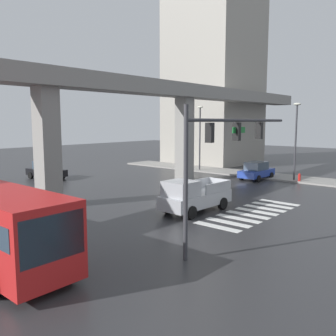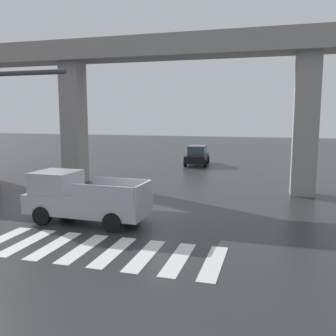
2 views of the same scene
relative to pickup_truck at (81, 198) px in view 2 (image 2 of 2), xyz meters
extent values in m
plane|color=#2D2D30|center=(2.20, 1.94, -0.99)|extent=(120.00, 120.00, 0.00)
cube|color=silver|center=(-1.65, -2.87, -0.98)|extent=(0.55, 2.80, 0.01)
cube|color=silver|center=(-0.55, -2.87, -0.98)|extent=(0.55, 2.80, 0.01)
cube|color=silver|center=(0.55, -2.87, -0.98)|extent=(0.55, 2.80, 0.01)
cube|color=silver|center=(1.65, -2.87, -0.98)|extent=(0.55, 2.80, 0.01)
cube|color=silver|center=(2.75, -2.87, -0.98)|extent=(0.55, 2.80, 0.01)
cube|color=silver|center=(3.85, -2.87, -0.98)|extent=(0.55, 2.80, 0.01)
cube|color=silver|center=(4.95, -2.87, -0.98)|extent=(0.55, 2.80, 0.01)
cube|color=silver|center=(6.05, -2.87, -0.98)|extent=(0.55, 2.80, 0.01)
cube|color=gray|center=(2.20, 8.11, 7.38)|extent=(57.37, 2.30, 1.20)
cube|color=gray|center=(-4.92, 8.11, 2.89)|extent=(1.30, 1.30, 7.76)
cube|color=gray|center=(9.31, 8.11, 2.89)|extent=(1.30, 1.30, 7.76)
cube|color=#A8AAAF|center=(0.30, -0.01, -0.21)|extent=(5.15, 2.03, 0.80)
cube|color=#A8AAAF|center=(-1.15, 0.03, 0.64)|extent=(1.74, 1.79, 0.90)
cube|color=#3F5160|center=(-1.62, 0.04, 0.64)|extent=(0.14, 1.67, 0.77)
cube|color=#A8AAAF|center=(1.43, -0.91, 0.49)|extent=(2.65, 0.17, 0.60)
cube|color=#A8AAAF|center=(1.47, 0.84, 0.49)|extent=(2.65, 0.17, 0.60)
cube|color=#A8AAAF|center=(2.80, -0.07, 0.49)|extent=(0.15, 1.75, 0.60)
cylinder|color=black|center=(-1.30, -0.87, -0.61)|extent=(0.77, 0.30, 0.76)
cylinder|color=black|center=(-1.26, 0.94, -0.61)|extent=(0.77, 0.30, 0.76)
cylinder|color=black|center=(1.86, -0.95, -0.61)|extent=(0.77, 0.30, 0.76)
cylinder|color=black|center=(1.90, 0.85, -0.61)|extent=(0.77, 0.30, 0.76)
cube|color=black|center=(1.14, 18.75, -0.35)|extent=(2.11, 4.43, 0.64)
cube|color=#384756|center=(1.13, 18.85, 0.35)|extent=(1.68, 2.35, 0.76)
cylinder|color=black|center=(2.11, 17.49, -0.67)|extent=(0.29, 0.66, 0.64)
cylinder|color=black|center=(0.39, 17.35, -0.67)|extent=(0.29, 0.66, 0.64)
cylinder|color=black|center=(1.89, 20.15, -0.67)|extent=(0.29, 0.66, 0.64)
cylinder|color=black|center=(0.17, 20.01, -0.67)|extent=(0.29, 0.66, 0.64)
camera|label=1|loc=(-17.48, -13.23, 4.56)|focal=38.93mm
camera|label=2|loc=(7.64, -13.45, 3.46)|focal=39.38mm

